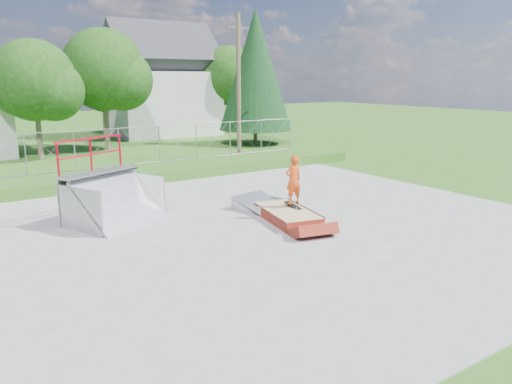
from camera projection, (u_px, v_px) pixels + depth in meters
ground at (241, 234)px, 14.87m from camera, size 120.00×120.00×0.00m
concrete_pad at (241, 233)px, 14.86m from camera, size 20.00×16.00×0.04m
grass_berm at (128, 175)px, 22.49m from camera, size 24.00×3.00×0.50m
grind_box at (288, 215)px, 16.12m from camera, size 1.84×2.88×0.40m
quarter_pipe at (116, 183)px, 15.64m from camera, size 3.36×3.15×2.67m
flat_bank_ramp at (262, 204)px, 17.51m from camera, size 1.79×1.87×0.45m
skateboard at (293, 206)px, 16.38m from camera, size 0.23×0.80×0.13m
skater at (293, 182)px, 16.20m from camera, size 0.60×0.40×1.61m
chain_link_fence at (119, 147)px, 23.04m from camera, size 20.00×0.06×1.80m
gable_house at (162, 87)px, 39.92m from camera, size 8.40×6.08×8.94m
utility_pole at (239, 88)px, 27.76m from camera, size 0.24×0.24×8.00m
tree_left_near at (40, 83)px, 27.37m from camera, size 4.76×4.48×6.65m
tree_center at (109, 73)px, 31.30m from camera, size 5.44×5.12×7.60m
tree_right_far at (232, 78)px, 40.87m from camera, size 5.10×4.80×7.12m
tree_back_mid at (108, 90)px, 39.40m from camera, size 4.08×3.84×5.70m
conifer_tree at (255, 70)px, 34.01m from camera, size 5.04×5.04×9.10m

